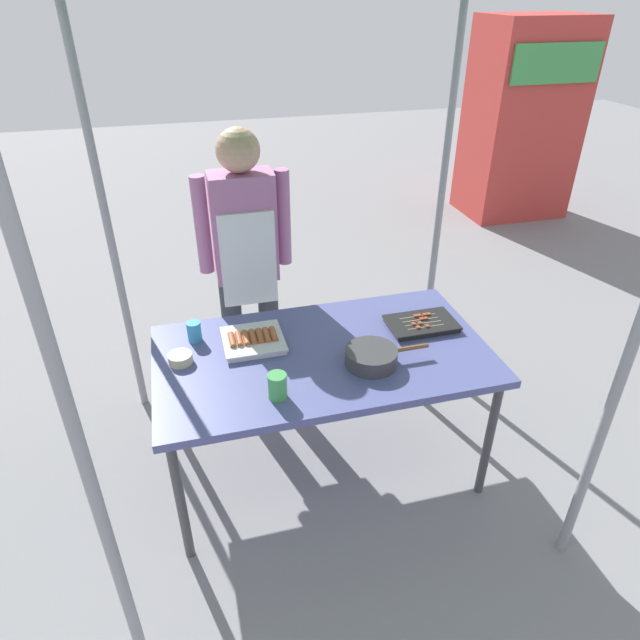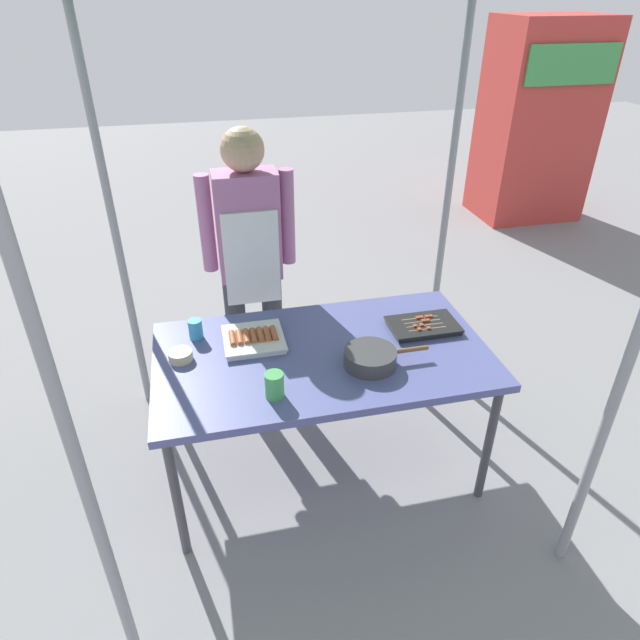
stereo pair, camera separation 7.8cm
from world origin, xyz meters
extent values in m
plane|color=slate|center=(0.00, 0.00, 0.00)|extent=(18.00, 18.00, 0.00)
cube|color=#4C518C|center=(0.00, 0.00, 0.73)|extent=(1.60, 0.90, 0.04)
cylinder|color=#3F3F44|center=(-0.74, -0.39, 0.35)|extent=(0.04, 0.04, 0.71)
cylinder|color=#3F3F44|center=(0.74, -0.39, 0.35)|extent=(0.04, 0.04, 0.71)
cylinder|color=#3F3F44|center=(-0.74, 0.39, 0.35)|extent=(0.04, 0.04, 0.71)
cylinder|color=#3F3F44|center=(0.74, 0.39, 0.35)|extent=(0.04, 0.04, 0.71)
cylinder|color=gray|center=(-0.95, -0.80, 1.15)|extent=(0.04, 0.04, 2.30)
cylinder|color=gray|center=(0.95, -0.80, 1.15)|extent=(0.04, 0.04, 2.30)
cylinder|color=gray|center=(-0.95, 0.80, 1.15)|extent=(0.04, 0.04, 2.30)
cylinder|color=gray|center=(0.95, 0.80, 1.15)|extent=(0.04, 0.04, 2.30)
cube|color=silver|center=(-0.31, 0.16, 0.76)|extent=(0.28, 0.28, 0.02)
cube|color=silver|center=(-0.31, 0.16, 0.78)|extent=(0.30, 0.29, 0.01)
cylinder|color=#9E512D|center=(-0.41, 0.16, 0.79)|extent=(0.03, 0.12, 0.03)
cylinder|color=#9E512D|center=(-0.38, 0.16, 0.79)|extent=(0.03, 0.12, 0.03)
cylinder|color=#9E512D|center=(-0.35, 0.16, 0.79)|extent=(0.03, 0.12, 0.03)
cylinder|color=#9E512D|center=(-0.31, 0.16, 0.79)|extent=(0.03, 0.12, 0.03)
cylinder|color=#9E512D|center=(-0.28, 0.16, 0.79)|extent=(0.03, 0.12, 0.03)
cylinder|color=#9E512D|center=(-0.24, 0.16, 0.79)|extent=(0.03, 0.12, 0.03)
cylinder|color=#9E512D|center=(-0.21, 0.16, 0.79)|extent=(0.03, 0.12, 0.03)
cube|color=black|center=(0.55, 0.09, 0.76)|extent=(0.34, 0.21, 0.02)
cube|color=black|center=(0.55, 0.09, 0.78)|extent=(0.35, 0.23, 0.01)
cylinder|color=tan|center=(0.55, 0.04, 0.78)|extent=(0.20, 0.01, 0.01)
cube|color=brown|center=(0.51, 0.04, 0.78)|extent=(0.02, 0.02, 0.02)
cube|color=brown|center=(0.56, 0.04, 0.78)|extent=(0.02, 0.02, 0.02)
cylinder|color=tan|center=(0.55, 0.07, 0.78)|extent=(0.20, 0.01, 0.01)
cube|color=brown|center=(0.50, 0.07, 0.78)|extent=(0.02, 0.02, 0.02)
cube|color=brown|center=(0.53, 0.07, 0.78)|extent=(0.02, 0.02, 0.02)
cylinder|color=tan|center=(0.55, 0.11, 0.78)|extent=(0.20, 0.01, 0.01)
cube|color=brown|center=(0.58, 0.11, 0.78)|extent=(0.02, 0.02, 0.02)
cube|color=brown|center=(0.56, 0.11, 0.78)|extent=(0.02, 0.02, 0.02)
cylinder|color=tan|center=(0.55, 0.14, 0.78)|extent=(0.20, 0.01, 0.01)
cube|color=brown|center=(0.61, 0.14, 0.78)|extent=(0.02, 0.02, 0.02)
cube|color=brown|center=(0.56, 0.14, 0.78)|extent=(0.02, 0.02, 0.02)
cube|color=brown|center=(0.59, 0.14, 0.78)|extent=(0.02, 0.02, 0.02)
cube|color=brown|center=(0.54, 0.14, 0.78)|extent=(0.02, 0.02, 0.02)
cylinder|color=#38383A|center=(0.19, -0.15, 0.79)|extent=(0.24, 0.24, 0.08)
cylinder|color=brown|center=(0.39, -0.15, 0.80)|extent=(0.16, 0.02, 0.02)
cylinder|color=#386B33|center=(0.19, -0.15, 0.82)|extent=(0.23, 0.23, 0.01)
cylinder|color=#BFB28C|center=(-0.66, 0.09, 0.77)|extent=(0.11, 0.11, 0.05)
cylinder|color=#3F994C|center=(-0.27, -0.28, 0.81)|extent=(0.08, 0.08, 0.12)
cylinder|color=#338CBF|center=(-0.59, 0.26, 0.80)|extent=(0.07, 0.07, 0.10)
cylinder|color=#333842|center=(-0.36, 0.72, 0.42)|extent=(0.12, 0.12, 0.84)
cylinder|color=#333842|center=(-0.14, 0.72, 0.42)|extent=(0.12, 0.12, 0.84)
cube|color=#B26B9E|center=(-0.25, 0.72, 1.14)|extent=(0.34, 0.20, 0.59)
cube|color=white|center=(-0.25, 0.61, 0.99)|extent=(0.30, 0.02, 0.54)
cylinder|color=#B26B9E|center=(-0.47, 0.72, 1.17)|extent=(0.08, 0.08, 0.54)
cylinder|color=#B26B9E|center=(-0.03, 0.72, 1.17)|extent=(0.08, 0.08, 0.54)
sphere|color=tan|center=(-0.25, 0.72, 1.55)|extent=(0.23, 0.23, 0.23)
cube|color=#BF3833|center=(3.09, 3.28, 1.00)|extent=(1.06, 0.76, 2.01)
cube|color=#3F994C|center=(3.09, 2.88, 1.61)|extent=(0.95, 0.03, 0.36)
camera|label=1|loc=(-0.58, -2.12, 2.28)|focal=31.18mm
camera|label=2|loc=(-0.50, -2.14, 2.28)|focal=31.18mm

